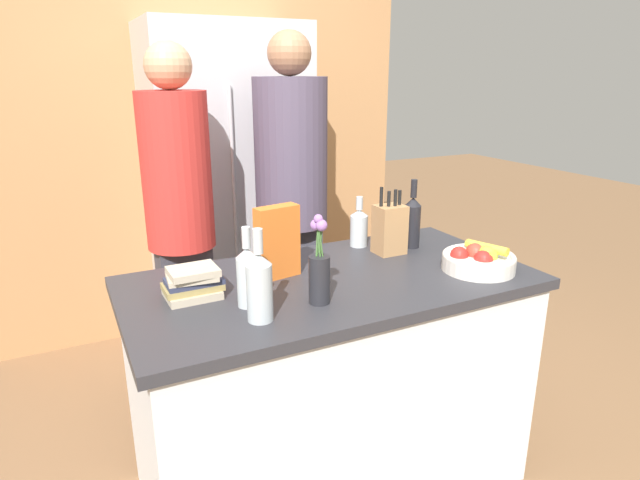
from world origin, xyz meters
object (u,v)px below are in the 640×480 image
(refrigerator, at_px, (229,192))
(bottle_vinegar, at_px, (259,285))
(bottle_oil, at_px, (248,275))
(person_at_sink, at_px, (180,214))
(fruit_bowl, at_px, (479,259))
(bottle_wine, at_px, (359,227))
(coffee_mug, at_px, (408,227))
(bottle_water, at_px, (412,221))
(person_in_blue, at_px, (292,196))
(knife_block, at_px, (390,229))
(book_stack, at_px, (193,283))
(flower_vase, at_px, (319,269))
(cereal_box, at_px, (277,242))

(refrigerator, distance_m, bottle_vinegar, 1.68)
(bottle_oil, bearing_deg, bottle_vinegar, -91.83)
(person_at_sink, bearing_deg, refrigerator, 54.17)
(fruit_bowl, xyz_separation_m, bottle_wine, (-0.26, 0.47, 0.04))
(coffee_mug, distance_m, bottle_oil, 1.00)
(coffee_mug, distance_m, bottle_water, 0.17)
(refrigerator, relative_size, bottle_water, 6.37)
(bottle_water, height_order, person_in_blue, person_in_blue)
(knife_block, xyz_separation_m, book_stack, (-0.85, -0.09, -0.06))
(fruit_bowl, bearing_deg, person_in_blue, 108.60)
(bottle_vinegar, bearing_deg, flower_vase, 9.27)
(flower_vase, bearing_deg, bottle_water, 29.45)
(cereal_box, xyz_separation_m, bottle_water, (0.65, 0.07, -0.02))
(bottle_water, bearing_deg, bottle_vinegar, -155.32)
(bottle_water, xyz_separation_m, person_in_blue, (-0.28, 0.66, 0.01))
(book_stack, height_order, bottle_oil, bottle_oil)
(flower_vase, xyz_separation_m, bottle_vinegar, (-0.22, -0.04, -0.00))
(refrigerator, xyz_separation_m, bottle_wine, (0.24, -1.12, 0.04))
(bottle_wine, bearing_deg, bottle_vinegar, -142.08)
(coffee_mug, xyz_separation_m, person_in_blue, (-0.36, 0.52, 0.08))
(person_in_blue, bearing_deg, cereal_box, -102.99)
(knife_block, distance_m, book_stack, 0.86)
(flower_vase, distance_m, coffee_mug, 0.86)
(coffee_mug, relative_size, book_stack, 0.63)
(book_stack, height_order, bottle_wine, bottle_wine)
(fruit_bowl, xyz_separation_m, book_stack, (-1.04, 0.23, 0.01))
(coffee_mug, bearing_deg, person_in_blue, 124.75)
(cereal_box, height_order, book_stack, cereal_box)
(refrigerator, relative_size, coffee_mug, 15.31)
(refrigerator, xyz_separation_m, bottle_vinegar, (-0.41, -1.62, 0.07))
(bottle_water, distance_m, person_in_blue, 0.71)
(refrigerator, xyz_separation_m, bottle_oil, (-0.40, -1.51, 0.06))
(flower_vase, relative_size, bottle_oil, 1.14)
(knife_block, relative_size, cereal_box, 1.06)
(fruit_bowl, relative_size, cereal_box, 1.02)
(coffee_mug, distance_m, bottle_vinegar, 1.06)
(flower_vase, bearing_deg, fruit_bowl, -0.06)
(coffee_mug, height_order, bottle_wine, bottle_wine)
(coffee_mug, distance_m, book_stack, 1.09)
(refrigerator, bearing_deg, coffee_mug, -65.02)
(bottle_wine, xyz_separation_m, person_at_sink, (-0.66, 0.51, 0.01))
(refrigerator, bearing_deg, bottle_vinegar, -104.12)
(fruit_bowl, xyz_separation_m, person_at_sink, (-0.91, 0.98, 0.06))
(cereal_box, distance_m, person_at_sink, 0.73)
(fruit_bowl, height_order, bottle_vinegar, bottle_vinegar)
(coffee_mug, bearing_deg, fruit_bowl, -92.49)
(cereal_box, bearing_deg, fruit_bowl, -21.39)
(bottle_wine, bearing_deg, book_stack, -163.40)
(coffee_mug, bearing_deg, cereal_box, -164.17)
(fruit_bowl, relative_size, person_in_blue, 0.15)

